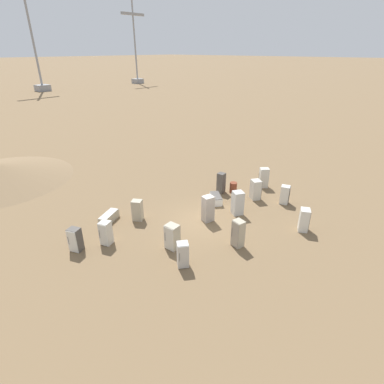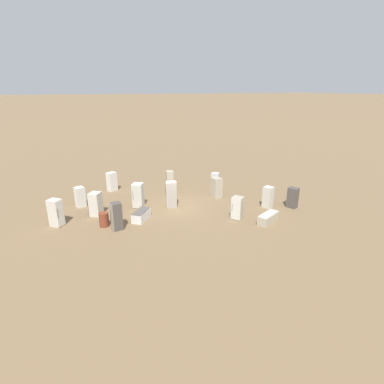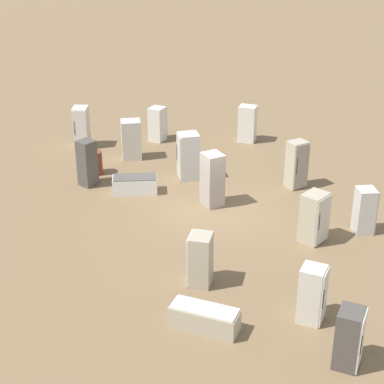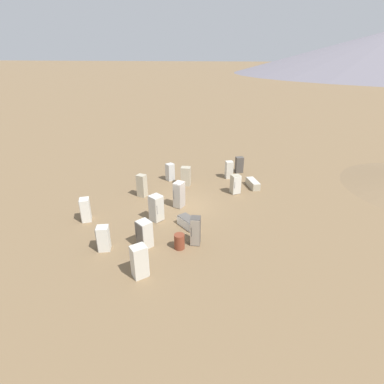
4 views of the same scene
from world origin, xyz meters
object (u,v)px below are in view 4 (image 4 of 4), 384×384
rusty_barrel (179,241)px  discarded_fridge_2 (85,210)px  discarded_fridge_6 (235,184)px  discarded_fridge_7 (103,238)px  discarded_fridge_11 (144,234)px  discarded_fridge_5 (229,170)px  discarded_fridge_12 (188,223)px  discarded_fridge_13 (253,184)px  discarded_fridge_14 (186,176)px  discarded_fridge_0 (170,172)px  discarded_fridge_1 (142,186)px  discarded_fridge_4 (195,231)px  discarded_fridge_8 (156,208)px  discarded_fridge_3 (239,165)px  discarded_fridge_9 (139,261)px  discarded_fridge_10 (179,195)px

rusty_barrel → discarded_fridge_2: bearing=-105.0°
discarded_fridge_2 → discarded_fridge_6: discarded_fridge_2 is taller
discarded_fridge_7 → discarded_fridge_11: 2.33m
discarded_fridge_11 → rusty_barrel: size_ratio=1.79×
discarded_fridge_5 → discarded_fridge_12: size_ratio=0.93×
discarded_fridge_13 → discarded_fridge_14: bearing=163.8°
discarded_fridge_0 → discarded_fridge_5: 5.36m
discarded_fridge_1 → discarded_fridge_7: size_ratio=1.19×
discarded_fridge_13 → rusty_barrel: (9.89, -4.01, 0.15)m
discarded_fridge_4 → discarded_fridge_7: discarded_fridge_4 is taller
discarded_fridge_6 → discarded_fridge_11: 9.74m
discarded_fridge_2 → discarded_fridge_7: (2.87, 2.74, -0.05)m
discarded_fridge_0 → discarded_fridge_14: (0.82, 1.64, 0.05)m
discarded_fridge_0 → discarded_fridge_5: discarded_fridge_5 is taller
discarded_fridge_11 → discarded_fridge_12: discarded_fridge_11 is taller
discarded_fridge_13 → discarded_fridge_4: bearing=-132.4°
discarded_fridge_8 → discarded_fridge_14: discarded_fridge_8 is taller
discarded_fridge_1 → discarded_fridge_8: (3.42, 2.29, 0.00)m
discarded_fridge_8 → rusty_barrel: bearing=70.7°
discarded_fridge_3 → discarded_fridge_13: discarded_fridge_3 is taller
discarded_fridge_4 → discarded_fridge_9: size_ratio=1.00×
discarded_fridge_8 → discarded_fridge_12: size_ratio=1.07×
discarded_fridge_1 → discarded_fridge_11: (6.51, 2.55, -0.08)m
discarded_fridge_8 → discarded_fridge_13: bearing=170.0°
discarded_fridge_6 → discarded_fridge_7: (9.36, -6.85, -0.02)m
discarded_fridge_3 → discarded_fridge_6: bearing=-111.6°
discarded_fridge_4 → discarded_fridge_13: 9.78m
discarded_fridge_2 → discarded_fridge_11: size_ratio=0.98×
discarded_fridge_2 → discarded_fridge_3: size_ratio=1.06×
discarded_fridge_4 → discarded_fridge_6: 7.91m
discarded_fridge_14 → discarded_fridge_4: bearing=-77.0°
discarded_fridge_1 → discarded_fridge_5: (-5.27, 6.39, -0.11)m
discarded_fridge_6 → discarded_fridge_12: 6.49m
discarded_fridge_1 → discarded_fridge_7: discarded_fridge_1 is taller
discarded_fridge_12 → discarded_fridge_0: bearing=64.5°
rusty_barrel → discarded_fridge_1: bearing=-144.0°
discarded_fridge_5 → discarded_fridge_1: bearing=-161.6°
discarded_fridge_5 → discarded_fridge_6: 3.33m
discarded_fridge_14 → discarded_fridge_11: bearing=-95.6°
discarded_fridge_5 → discarded_fridge_14: size_ratio=0.96×
discarded_fridge_1 → discarded_fridge_14: discarded_fridge_1 is taller
discarded_fridge_8 → discarded_fridge_12: bearing=111.0°
discarded_fridge_7 → discarded_fridge_13: size_ratio=0.80×
discarded_fridge_6 → discarded_fridge_13: discarded_fridge_6 is taller
discarded_fridge_3 → discarded_fridge_10: (8.08, -3.90, 0.21)m
discarded_fridge_4 → discarded_fridge_9: (3.38, -2.20, 0.00)m
discarded_fridge_3 → rusty_barrel: discarded_fridge_3 is taller
discarded_fridge_0 → discarded_fridge_8: bearing=-132.8°
discarded_fridge_3 → discarded_fridge_7: 15.77m
discarded_fridge_2 → discarded_fridge_13: bearing=-80.4°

